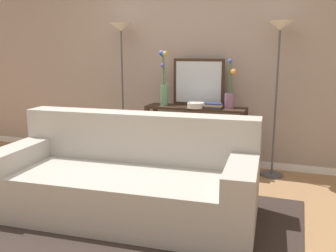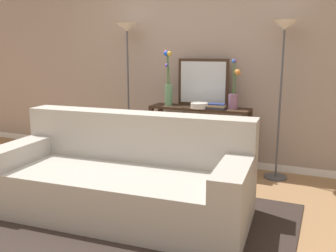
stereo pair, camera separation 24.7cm
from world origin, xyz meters
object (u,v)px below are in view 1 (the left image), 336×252
floor_lamp_left (122,54)px  fruit_bowl (196,105)px  wall_mirror (198,82)px  book_row_under_console (172,161)px  book_stack (213,106)px  vase_short_flowers (230,94)px  console_table (195,126)px  couch (128,181)px  floor_lamp_right (279,56)px  vase_tall_flowers (164,85)px

floor_lamp_left → fruit_bowl: bearing=-6.5°
wall_mirror → book_row_under_console: wall_mirror is taller
book_stack → vase_short_flowers: bearing=33.9°
console_table → book_row_under_console: bearing=-180.0°
wall_mirror → vase_short_flowers: 0.45m
floor_lamp_left → vase_short_flowers: 1.49m
console_table → wall_mirror: (-0.01, 0.13, 0.54)m
console_table → fruit_bowl: (0.03, -0.10, 0.28)m
wall_mirror → couch: bearing=-97.1°
couch → floor_lamp_right: bearing=52.6°
console_table → vase_short_flowers: bearing=4.0°
vase_tall_flowers → book_row_under_console: bearing=7.8°
floor_lamp_right → book_row_under_console: bearing=-179.0°
couch → book_row_under_console: 1.51m
vase_tall_flowers → book_row_under_console: 0.99m
couch → fruit_bowl: bearing=80.2°
book_stack → book_row_under_console: bearing=170.9°
floor_lamp_left → wall_mirror: size_ratio=2.78×
couch → console_table: 1.51m
vase_tall_flowers → book_row_under_console: vase_tall_flowers is taller
console_table → floor_lamp_right: floor_lamp_right is taller
book_row_under_console → book_stack: bearing=-9.1°
floor_lamp_left → vase_tall_flowers: floor_lamp_left is taller
floor_lamp_right → vase_tall_flowers: (-1.35, -0.04, -0.36)m
couch → vase_short_flowers: (0.62, 1.51, 0.64)m
console_table → vase_tall_flowers: (-0.41, -0.01, 0.51)m
book_row_under_console → vase_tall_flowers: bearing=-172.2°
couch → floor_lamp_left: (-0.80, 1.50, 1.11)m
floor_lamp_left → book_row_under_console: (0.70, -0.02, -1.36)m
wall_mirror → book_row_under_console: (-0.30, -0.13, -1.01)m
fruit_bowl → console_table: bearing=107.3°
floor_lamp_right → vase_tall_flowers: size_ratio=2.61×
console_table → floor_lamp_left: size_ratio=0.68×
console_table → vase_short_flowers: 0.58m
vase_tall_flowers → vase_short_flowers: vase_tall_flowers is taller
floor_lamp_right → book_row_under_console: 1.83m
wall_mirror → fruit_bowl: wall_mirror is taller
floor_lamp_right → vase_tall_flowers: floor_lamp_right is taller
vase_short_flowers → book_row_under_console: (-0.72, -0.03, -0.89)m
wall_mirror → book_stack: bearing=-41.8°
floor_lamp_left → book_stack: size_ratio=8.02×
floor_lamp_right → wall_mirror: (-0.95, 0.11, -0.32)m
wall_mirror → vase_tall_flowers: vase_tall_flowers is taller
couch → floor_lamp_left: 2.03m
book_stack → fruit_bowl: bearing=-177.8°
couch → vase_short_flowers: size_ratio=4.01×
floor_lamp_right → vase_short_flowers: 0.69m
vase_tall_flowers → book_stack: (0.65, -0.07, -0.23)m
fruit_bowl → floor_lamp_left: bearing=173.5°
console_table → floor_lamp_right: bearing=1.4°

